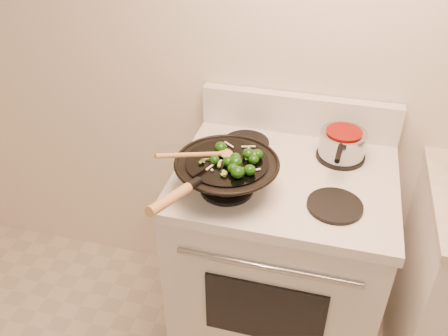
# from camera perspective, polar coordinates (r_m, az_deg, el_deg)

# --- Properties ---
(stove) EXTENTS (0.78, 0.67, 1.08)m
(stove) POSITION_cam_1_polar(r_m,az_deg,el_deg) (2.00, 6.51, -11.08)
(stove) COLOR silver
(stove) RESTS_ON ground
(wok) EXTENTS (0.35, 0.56, 0.20)m
(wok) POSITION_cam_1_polar(r_m,az_deg,el_deg) (1.56, 0.26, -0.66)
(wok) COLOR black
(wok) RESTS_ON stove
(stirfry) EXTENTS (0.20, 0.21, 0.04)m
(stirfry) POSITION_cam_1_polar(r_m,az_deg,el_deg) (1.51, 1.78, 0.95)
(stirfry) COLOR #103708
(stirfry) RESTS_ON wok
(wooden_spoon) EXTENTS (0.21, 0.22, 0.09)m
(wooden_spoon) POSITION_cam_1_polar(r_m,az_deg,el_deg) (1.51, -2.11, 1.68)
(wooden_spoon) COLOR #B27B46
(wooden_spoon) RESTS_ON wok
(saucepan) EXTENTS (0.17, 0.27, 0.10)m
(saucepan) POSITION_cam_1_polar(r_m,az_deg,el_deg) (1.79, 14.05, 2.90)
(saucepan) COLOR #989CA1
(saucepan) RESTS_ON stove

